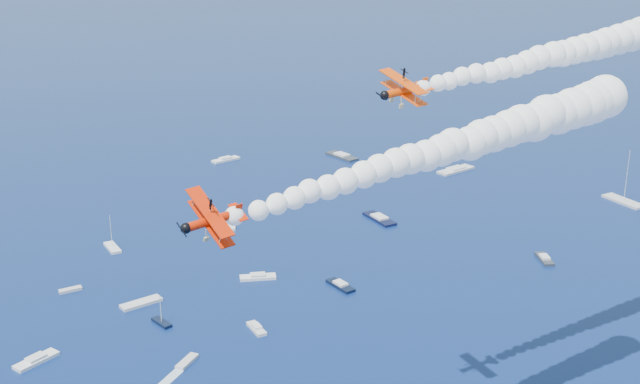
{
  "coord_description": "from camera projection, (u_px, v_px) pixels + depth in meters",
  "views": [
    {
      "loc": [
        11.72,
        -86.46,
        85.74
      ],
      "look_at": [
        5.45,
        18.33,
        48.86
      ],
      "focal_mm": 47.65,
      "sensor_mm": 36.0,
      "label": 1
    }
  ],
  "objects": [
    {
      "name": "spectator_boats",
      "position": [
        364.0,
        241.0,
        221.4
      ],
      "size": [
        199.52,
        171.03,
        0.7
      ],
      "color": "silver",
      "rests_on": "ground"
    },
    {
      "name": "smoke_trail_trail",
      "position": [
        447.0,
        148.0,
        114.93
      ],
      "size": [
        74.57,
        72.22,
        12.33
      ],
      "primitive_type": null,
      "rotation": [
        0.0,
        0.0,
        3.79
      ],
      "color": "white"
    },
    {
      "name": "biplane_trail",
      "position": [
        213.0,
        220.0,
        97.18
      ],
      "size": [
        12.39,
        12.98,
        8.91
      ],
      "primitive_type": null,
      "rotation": [
        -0.4,
        0.07,
        3.79
      ],
      "color": "red"
    },
    {
      "name": "biplane_lead",
      "position": [
        405.0,
        91.0,
        121.37
      ],
      "size": [
        12.58,
        13.42,
        8.05
      ],
      "primitive_type": null,
      "rotation": [
        -0.21,
        0.07,
        3.75
      ],
      "color": "#F44305"
    },
    {
      "name": "smoke_trail_lead",
      "position": [
        581.0,
        49.0,
        138.02
      ],
      "size": [
        74.51,
        70.64,
        12.33
      ],
      "primitive_type": null,
      "rotation": [
        0.0,
        0.0,
        3.75
      ],
      "color": "white"
    }
  ]
}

